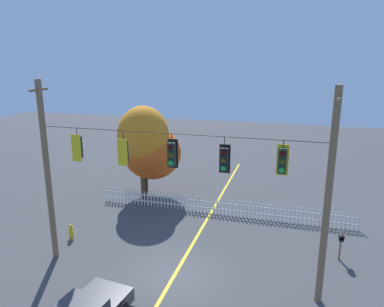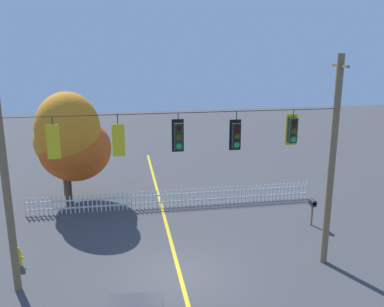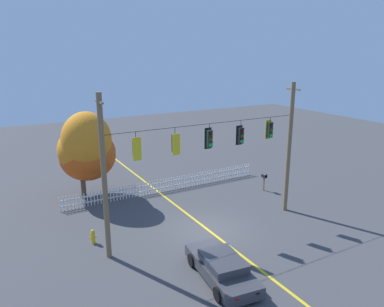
{
  "view_description": "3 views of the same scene",
  "coord_description": "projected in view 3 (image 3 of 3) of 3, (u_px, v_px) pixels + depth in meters",
  "views": [
    {
      "loc": [
        4.66,
        -13.29,
        9.22
      ],
      "look_at": [
        0.5,
        1.11,
        5.28
      ],
      "focal_mm": 34.37,
      "sensor_mm": 36.0,
      "label": 1
    },
    {
      "loc": [
        -1.99,
        -14.44,
        8.73
      ],
      "look_at": [
        0.63,
        0.87,
        4.6
      ],
      "focal_mm": 39.5,
      "sensor_mm": 36.0,
      "label": 2
    },
    {
      "loc": [
        -10.58,
        -16.85,
        10.1
      ],
      "look_at": [
        -0.26,
        1.49,
        4.33
      ],
      "focal_mm": 34.95,
      "sensor_mm": 36.0,
      "label": 3
    }
  ],
  "objects": [
    {
      "name": "fire_hydrant",
      "position": [
        93.0,
        236.0,
        20.25
      ],
      "size": [
        0.38,
        0.22,
        0.81
      ],
      "color": "gold",
      "rests_on": "ground"
    },
    {
      "name": "traffic_signal_westbound_side",
      "position": [
        136.0,
        148.0,
        18.37
      ],
      "size": [
        0.43,
        0.38,
        1.42
      ],
      "color": "black"
    },
    {
      "name": "traffic_signal_eastbound_side",
      "position": [
        175.0,
        144.0,
        19.4
      ],
      "size": [
        0.43,
        0.38,
        1.44
      ],
      "color": "black"
    },
    {
      "name": "traffic_signal_southbound_primary",
      "position": [
        209.0,
        139.0,
        20.39
      ],
      "size": [
        0.43,
        0.38,
        1.43
      ],
      "color": "black"
    },
    {
      "name": "signal_support_span",
      "position": [
        209.0,
        161.0,
        20.72
      ],
      "size": [
        12.14,
        1.1,
        8.33
      ],
      "color": "brown",
      "rests_on": "ground"
    },
    {
      "name": "ground",
      "position": [
        208.0,
        230.0,
        21.84
      ],
      "size": [
        80.0,
        80.0,
        0.0
      ],
      "primitive_type": "plane",
      "color": "#424244"
    },
    {
      "name": "roadside_mailbox",
      "position": [
        264.0,
        177.0,
        27.77
      ],
      "size": [
        0.25,
        0.44,
        1.34
      ],
      "color": "brown",
      "rests_on": "ground"
    },
    {
      "name": "autumn_maple_mid",
      "position": [
        88.0,
        154.0,
        26.13
      ],
      "size": [
        3.95,
        3.94,
        4.88
      ],
      "color": "#473828",
      "rests_on": "ground"
    },
    {
      "name": "white_picket_fence",
      "position": [
        166.0,
        185.0,
        27.85
      ],
      "size": [
        15.42,
        0.06,
        0.98
      ],
      "color": "white",
      "rests_on": "ground"
    },
    {
      "name": "parked_car",
      "position": [
        222.0,
        267.0,
        17.03
      ],
      "size": [
        2.34,
        4.79,
        1.15
      ],
      "color": "#38383D",
      "rests_on": "ground"
    },
    {
      "name": "lane_centerline_stripe",
      "position": [
        208.0,
        230.0,
        21.84
      ],
      "size": [
        0.16,
        36.0,
        0.01
      ],
      "primitive_type": "cube",
      "color": "gold",
      "rests_on": "ground"
    },
    {
      "name": "autumn_maple_near_fence",
      "position": [
        86.0,
        145.0,
        25.5
      ],
      "size": [
        3.67,
        3.78,
        6.25
      ],
      "color": "brown",
      "rests_on": "ground"
    },
    {
      "name": "traffic_signal_northbound_secondary",
      "position": [
        270.0,
        130.0,
        22.39
      ],
      "size": [
        0.43,
        0.38,
        1.35
      ],
      "color": "black"
    },
    {
      "name": "traffic_signal_northbound_primary",
      "position": [
        240.0,
        135.0,
        21.4
      ],
      "size": [
        0.43,
        0.38,
        1.46
      ],
      "color": "black"
    }
  ]
}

